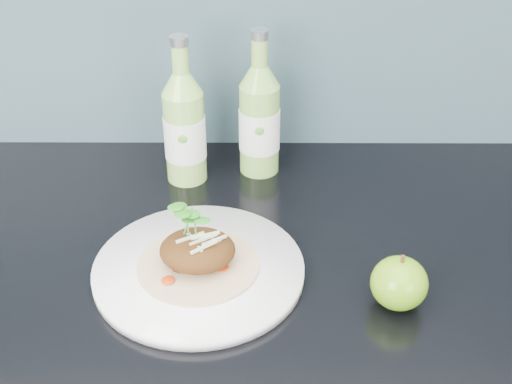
# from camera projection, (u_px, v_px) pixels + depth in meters

# --- Properties ---
(dinner_plate) EXTENTS (0.34, 0.34, 0.02)m
(dinner_plate) POSITION_uv_depth(u_px,v_px,m) (199.00, 270.00, 1.00)
(dinner_plate) COLOR white
(dinner_plate) RESTS_ON kitchen_counter
(pork_taco) EXTENTS (0.17, 0.17, 0.10)m
(pork_taco) POSITION_uv_depth(u_px,v_px,m) (198.00, 249.00, 0.98)
(pork_taco) COLOR tan
(pork_taco) RESTS_ON dinner_plate
(green_apple) EXTENTS (0.09, 0.09, 0.08)m
(green_apple) POSITION_uv_depth(u_px,v_px,m) (399.00, 283.00, 0.93)
(green_apple) COLOR #518D0F
(green_apple) RESTS_ON kitchen_counter
(cider_bottle_left) EXTENTS (0.08, 0.08, 0.25)m
(cider_bottle_left) POSITION_uv_depth(u_px,v_px,m) (184.00, 128.00, 1.16)
(cider_bottle_left) COLOR #8CC452
(cider_bottle_left) RESTS_ON kitchen_counter
(cider_bottle_right) EXTENTS (0.08, 0.08, 0.25)m
(cider_bottle_right) POSITION_uv_depth(u_px,v_px,m) (259.00, 120.00, 1.18)
(cider_bottle_right) COLOR #80B64C
(cider_bottle_right) RESTS_ON kitchen_counter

